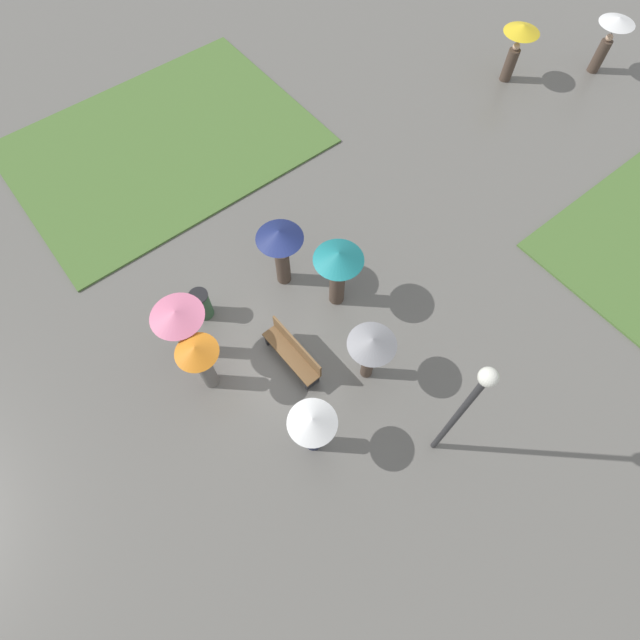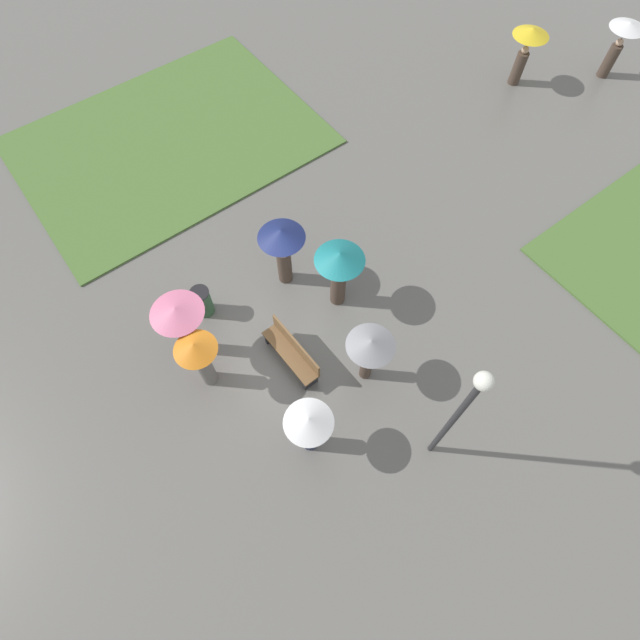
{
  "view_description": "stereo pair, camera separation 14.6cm",
  "coord_description": "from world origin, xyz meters",
  "px_view_note": "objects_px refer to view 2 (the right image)",
  "views": [
    {
      "loc": [
        4.78,
        -2.6,
        11.03
      ],
      "look_at": [
        0.43,
        0.84,
        0.64
      ],
      "focal_mm": 28.0,
      "sensor_mm": 36.0,
      "label": 1
    },
    {
      "loc": [
        4.87,
        -2.49,
        11.03
      ],
      "look_at": [
        0.43,
        0.84,
        0.64
      ],
      "focal_mm": 28.0,
      "sensor_mm": 36.0,
      "label": 2
    }
  ],
  "objects_px": {
    "lamp_post": "(461,410)",
    "lone_walker_far_path": "(621,39)",
    "trash_bin": "(203,302)",
    "lone_walker_mid_plaza": "(527,44)",
    "park_bench": "(293,351)",
    "crowd_person_pink": "(180,318)",
    "crowd_person_teal": "(339,267)",
    "crowd_person_orange": "(199,356)",
    "crowd_person_white": "(309,426)",
    "crowd_person_grey": "(370,349)",
    "crowd_person_navy": "(282,244)"
  },
  "relations": [
    {
      "from": "lamp_post",
      "to": "lone_walker_far_path",
      "type": "relative_size",
      "value": 2.35
    },
    {
      "from": "trash_bin",
      "to": "lone_walker_mid_plaza",
      "type": "xyz_separation_m",
      "value": [
        -1.41,
        12.79,
        0.89
      ]
    },
    {
      "from": "park_bench",
      "to": "lone_walker_far_path",
      "type": "xyz_separation_m",
      "value": [
        -2.29,
        14.5,
        0.79
      ]
    },
    {
      "from": "lamp_post",
      "to": "crowd_person_pink",
      "type": "distance_m",
      "value": 6.13
    },
    {
      "from": "park_bench",
      "to": "crowd_person_teal",
      "type": "relative_size",
      "value": 0.87
    },
    {
      "from": "crowd_person_orange",
      "to": "crowd_person_teal",
      "type": "bearing_deg",
      "value": 159.59
    },
    {
      "from": "crowd_person_white",
      "to": "crowd_person_grey",
      "type": "distance_m",
      "value": 2.09
    },
    {
      "from": "crowd_person_white",
      "to": "crowd_person_teal",
      "type": "height_order",
      "value": "crowd_person_teal"
    },
    {
      "from": "lone_walker_far_path",
      "to": "crowd_person_white",
      "type": "bearing_deg",
      "value": 46.11
    },
    {
      "from": "lamp_post",
      "to": "crowd_person_teal",
      "type": "distance_m",
      "value": 4.5
    },
    {
      "from": "lamp_post",
      "to": "crowd_person_grey",
      "type": "xyz_separation_m",
      "value": [
        -2.24,
        -0.03,
        -1.35
      ]
    },
    {
      "from": "crowd_person_navy",
      "to": "crowd_person_teal",
      "type": "xyz_separation_m",
      "value": [
        1.32,
        0.69,
        -0.02
      ]
    },
    {
      "from": "crowd_person_orange",
      "to": "lone_walker_far_path",
      "type": "height_order",
      "value": "crowd_person_orange"
    },
    {
      "from": "lamp_post",
      "to": "trash_bin",
      "type": "relative_size",
      "value": 4.79
    },
    {
      "from": "crowd_person_pink",
      "to": "crowd_person_orange",
      "type": "relative_size",
      "value": 1.03
    },
    {
      "from": "crowd_person_white",
      "to": "crowd_person_orange",
      "type": "bearing_deg",
      "value": 70.5
    },
    {
      "from": "crowd_person_orange",
      "to": "crowd_person_grey",
      "type": "height_order",
      "value": "crowd_person_orange"
    },
    {
      "from": "lamp_post",
      "to": "crowd_person_navy",
      "type": "distance_m",
      "value": 5.72
    },
    {
      "from": "crowd_person_navy",
      "to": "crowd_person_teal",
      "type": "height_order",
      "value": "crowd_person_navy"
    },
    {
      "from": "crowd_person_white",
      "to": "crowd_person_navy",
      "type": "bearing_deg",
      "value": 22.2
    },
    {
      "from": "crowd_person_orange",
      "to": "trash_bin",
      "type": "bearing_deg",
      "value": -136.76
    },
    {
      "from": "trash_bin",
      "to": "lone_walker_mid_plaza",
      "type": "relative_size",
      "value": 0.48
    },
    {
      "from": "crowd_person_white",
      "to": "lone_walker_far_path",
      "type": "distance_m",
      "value": 15.92
    },
    {
      "from": "park_bench",
      "to": "lone_walker_far_path",
      "type": "distance_m",
      "value": 14.7
    },
    {
      "from": "park_bench",
      "to": "crowd_person_orange",
      "type": "height_order",
      "value": "crowd_person_orange"
    },
    {
      "from": "crowd_person_white",
      "to": "crowd_person_orange",
      "type": "xyz_separation_m",
      "value": [
        -2.63,
        -0.97,
        -0.01
      ]
    },
    {
      "from": "lone_walker_mid_plaza",
      "to": "park_bench",
      "type": "bearing_deg",
      "value": -74.05
    },
    {
      "from": "crowd_person_pink",
      "to": "crowd_person_navy",
      "type": "bearing_deg",
      "value": 136.91
    },
    {
      "from": "lamp_post",
      "to": "trash_bin",
      "type": "height_order",
      "value": "lamp_post"
    },
    {
      "from": "crowd_person_teal",
      "to": "crowd_person_orange",
      "type": "xyz_separation_m",
      "value": [
        -0.07,
        -3.73,
        -0.15
      ]
    },
    {
      "from": "lamp_post",
      "to": "crowd_person_teal",
      "type": "bearing_deg",
      "value": 170.52
    },
    {
      "from": "lamp_post",
      "to": "crowd_person_white",
      "type": "distance_m",
      "value": 3.02
    },
    {
      "from": "lamp_post",
      "to": "crowd_person_navy",
      "type": "height_order",
      "value": "lamp_post"
    },
    {
      "from": "trash_bin",
      "to": "crowd_person_pink",
      "type": "height_order",
      "value": "crowd_person_pink"
    },
    {
      "from": "crowd_person_grey",
      "to": "park_bench",
      "type": "bearing_deg",
      "value": 85.04
    },
    {
      "from": "crowd_person_navy",
      "to": "crowd_person_grey",
      "type": "bearing_deg",
      "value": -61.41
    },
    {
      "from": "crowd_person_teal",
      "to": "crowd_person_grey",
      "type": "height_order",
      "value": "crowd_person_teal"
    },
    {
      "from": "lone_walker_mid_plaza",
      "to": "crowd_person_orange",
      "type": "bearing_deg",
      "value": -79.42
    },
    {
      "from": "crowd_person_navy",
      "to": "crowd_person_teal",
      "type": "distance_m",
      "value": 1.49
    },
    {
      "from": "crowd_person_pink",
      "to": "crowd_person_orange",
      "type": "xyz_separation_m",
      "value": [
        0.92,
        -0.11,
        -0.2
      ]
    },
    {
      "from": "lone_walker_far_path",
      "to": "crowd_person_grey",
      "type": "bearing_deg",
      "value": 46.09
    },
    {
      "from": "crowd_person_orange",
      "to": "lone_walker_far_path",
      "type": "distance_m",
      "value": 16.41
    },
    {
      "from": "crowd_person_grey",
      "to": "lone_walker_far_path",
      "type": "relative_size",
      "value": 0.99
    },
    {
      "from": "crowd_person_grey",
      "to": "crowd_person_teal",
      "type": "bearing_deg",
      "value": 23.74
    },
    {
      "from": "lamp_post",
      "to": "lone_walker_mid_plaza",
      "type": "relative_size",
      "value": 2.29
    },
    {
      "from": "crowd_person_teal",
      "to": "lone_walker_mid_plaza",
      "type": "bearing_deg",
      "value": 96.63
    },
    {
      "from": "lone_walker_far_path",
      "to": "trash_bin",
      "type": "bearing_deg",
      "value": 30.5
    },
    {
      "from": "park_bench",
      "to": "crowd_person_grey",
      "type": "distance_m",
      "value": 1.97
    },
    {
      "from": "trash_bin",
      "to": "crowd_person_grey",
      "type": "bearing_deg",
      "value": 29.67
    },
    {
      "from": "lamp_post",
      "to": "crowd_person_pink",
      "type": "relative_size",
      "value": 2.17
    }
  ]
}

